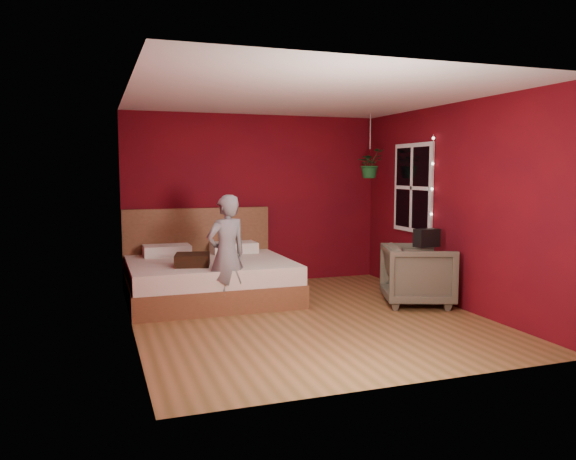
# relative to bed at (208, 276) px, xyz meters

# --- Properties ---
(floor) EXTENTS (4.50, 4.50, 0.00)m
(floor) POSITION_rel_bed_xyz_m (0.91, -1.38, -0.31)
(floor) COLOR olive
(floor) RESTS_ON ground
(room_walls) EXTENTS (4.04, 4.54, 2.62)m
(room_walls) POSITION_rel_bed_xyz_m (0.91, -1.38, 1.37)
(room_walls) COLOR maroon
(room_walls) RESTS_ON ground
(window) EXTENTS (0.05, 0.97, 1.27)m
(window) POSITION_rel_bed_xyz_m (2.88, -0.48, 1.19)
(window) COLOR white
(window) RESTS_ON room_walls
(fairy_lights) EXTENTS (0.04, 0.04, 1.45)m
(fairy_lights) POSITION_rel_bed_xyz_m (2.85, -1.01, 1.19)
(fairy_lights) COLOR silver
(fairy_lights) RESTS_ON room_walls
(bed) EXTENTS (2.17, 1.84, 1.19)m
(bed) POSITION_rel_bed_xyz_m (0.00, 0.00, 0.00)
(bed) COLOR brown
(bed) RESTS_ON ground
(person) EXTENTS (0.61, 0.50, 1.46)m
(person) POSITION_rel_bed_xyz_m (0.06, -0.88, 0.42)
(person) COLOR gray
(person) RESTS_ON ground
(armchair) EXTENTS (1.11, 1.09, 0.79)m
(armchair) POSITION_rel_bed_xyz_m (2.51, -1.25, 0.08)
(armchair) COLOR #5B5B47
(armchair) RESTS_ON ground
(handbag) EXTENTS (0.34, 0.20, 0.23)m
(handbag) POSITION_rel_bed_xyz_m (2.50, -1.45, 0.59)
(handbag) COLOR black
(handbag) RESTS_ON armchair
(throw_pillow) EXTENTS (0.51, 0.51, 0.15)m
(throw_pillow) POSITION_rel_bed_xyz_m (-0.29, -0.44, 0.31)
(throw_pillow) COLOR black
(throw_pillow) RESTS_ON bed
(hanging_plant) EXTENTS (0.49, 0.46, 0.97)m
(hanging_plant) POSITION_rel_bed_xyz_m (2.53, 0.19, 1.54)
(hanging_plant) COLOR silver
(hanging_plant) RESTS_ON room_walls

